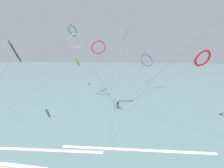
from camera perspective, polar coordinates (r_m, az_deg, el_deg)
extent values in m
cube|color=slate|center=(112.20, 6.43, 5.66)|extent=(400.00, 200.00, 0.08)
ellipsoid|color=#2647B7|center=(33.05, 2.38, -9.74)|extent=(1.40, 0.40, 0.06)
cylinder|color=black|center=(32.83, 2.17, -9.09)|extent=(0.12, 0.12, 0.80)
cylinder|color=black|center=(32.96, 2.59, -9.01)|extent=(0.12, 0.12, 0.80)
cube|color=black|center=(32.65, 2.39, -7.89)|extent=(0.38, 0.35, 0.62)
sphere|color=tan|center=(32.50, 2.40, -7.19)|extent=(0.22, 0.22, 0.22)
cylinder|color=black|center=(32.63, 2.08, -7.80)|extent=(0.38, 0.45, 0.39)
cylinder|color=black|center=(32.85, 2.75, -7.67)|extent=(0.38, 0.45, 0.39)
torus|color=#CC288E|center=(38.30, -5.66, 14.83)|extent=(3.99, 2.13, 3.66)
cylinder|color=#3F3F3F|center=(34.80, -1.90, 3.25)|extent=(6.07, 6.63, 14.13)
torus|color=red|center=(34.04, 33.11, 8.85)|extent=(4.01, 3.04, 3.49)
cylinder|color=#3F3F3F|center=(31.96, 17.98, -0.60)|extent=(17.15, 0.53, 11.42)
torus|color=navy|center=(36.37, -35.05, 10.95)|extent=(4.79, 4.98, 4.65)
torus|color=#EA7260|center=(66.40, 5.56, 19.52)|extent=(2.32, 4.41, 4.11)
cylinder|color=#3F3F3F|center=(41.43, 3.99, 9.39)|extent=(0.80, 48.93, 20.97)
cylinder|color=#3F3F3F|center=(25.43, 18.08, 3.82)|extent=(14.91, 11.40, 18.01)
torus|color=#8CC62D|center=(61.34, -14.04, 9.05)|extent=(4.15, 5.05, 4.30)
cylinder|color=#3F3F3F|center=(44.44, -24.46, 0.99)|extent=(1.53, 40.21, 9.39)
torus|color=teal|center=(53.05, -15.84, 20.38)|extent=(2.49, 4.23, 3.95)
cylinder|color=#3F3F3F|center=(41.17, -8.64, 8.81)|extent=(17.73, 17.60, 20.30)
torus|color=purple|center=(54.94, 14.01, 9.49)|extent=(5.93, 5.22, 4.58)
cylinder|color=#3F3F3F|center=(43.23, 9.64, 2.14)|extent=(8.34, 24.14, 10.15)
torus|color=silver|center=(46.80, -14.63, 16.69)|extent=(4.61, 2.63, 4.16)
cylinder|color=#3F3F3F|center=(38.50, -7.48, 5.67)|extent=(14.71, 12.57, 16.35)
cube|color=white|center=(22.00, -25.84, -23.33)|extent=(15.39, 1.84, 0.12)
cube|color=white|center=(20.44, 10.21, -25.21)|extent=(19.95, 2.00, 0.12)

